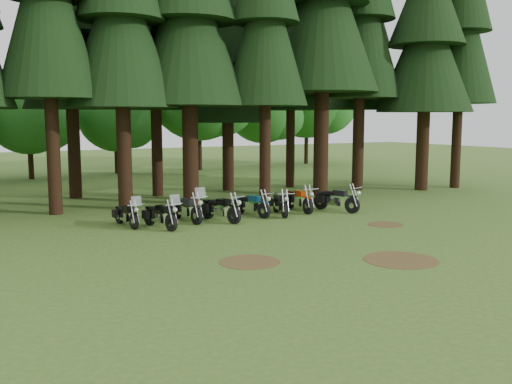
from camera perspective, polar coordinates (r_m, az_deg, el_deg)
ground at (r=19.89m, az=4.14°, el=-4.69°), size 120.00×120.00×0.00m
pine_front_9 at (r=34.89m, az=16.74°, el=15.92°), size 5.44×5.44×15.89m
pine_front_10 at (r=36.81m, az=19.95°, el=17.03°), size 4.25×4.25×17.69m
pine_back_2 at (r=31.72m, az=-18.27°, el=17.21°), size 4.85×4.85×16.30m
pine_back_3 at (r=31.41m, az=-10.18°, el=17.44°), size 4.35×4.35×16.20m
pine_back_4 at (r=33.20m, az=-2.88°, el=14.47°), size 4.94×4.94×13.78m
pine_back_5 at (r=35.08m, az=3.55°, el=16.60°), size 3.94×3.94×16.33m
pine_back_6 at (r=38.16m, az=10.55°, el=15.97°), size 4.59×4.59×16.58m
decid_3 at (r=41.73m, az=-21.40°, el=7.38°), size 6.12×5.95×7.65m
decid_4 at (r=44.25m, az=-13.47°, el=7.47°), size 5.93×5.76×7.41m
decid_5 at (r=46.07m, az=-5.16°, el=9.95°), size 8.45×8.21×10.56m
decid_6 at (r=50.24m, az=1.12°, el=8.59°), size 7.06×6.86×8.82m
decid_7 at (r=52.62m, az=5.60°, el=9.61°), size 8.44×8.20×10.55m
dirt_patch_0 at (r=16.70m, az=-0.64°, el=-7.01°), size 1.80×1.80×0.01m
dirt_patch_1 at (r=23.02m, az=12.81°, el=-3.19°), size 1.40×1.40×0.01m
dirt_patch_2 at (r=17.46m, az=14.28°, el=-6.60°), size 2.20×2.20×0.01m
motorcycle_0 at (r=22.57m, az=-12.83°, el=-2.30°), size 0.49×2.05×1.29m
motorcycle_1 at (r=21.91m, az=-9.56°, el=-2.40°), size 0.72×2.23×1.40m
motorcycle_2 at (r=23.18m, az=-6.98°, el=-1.73°), size 0.59×2.40×1.50m
motorcycle_3 at (r=23.11m, az=-3.59°, el=-1.78°), size 0.76×2.26×0.94m
motorcycle_4 at (r=24.33m, az=-0.48°, el=-1.34°), size 0.65×2.20×0.91m
motorcycle_5 at (r=24.62m, az=2.43°, el=-1.25°), size 0.82×2.14×0.90m
motorcycle_6 at (r=25.62m, az=4.27°, el=-0.86°), size 0.40×2.37×0.96m
motorcycle_7 at (r=25.83m, az=8.02°, el=-0.82°), size 0.91×2.33×0.98m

